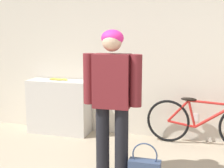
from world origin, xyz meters
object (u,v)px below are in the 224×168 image
(bicycle, at_px, (204,123))
(handbag, at_px, (145,168))
(banana, at_px, (59,79))
(person, at_px, (112,92))

(bicycle, height_order, handbag, bicycle)
(bicycle, height_order, banana, banana)
(person, height_order, handbag, person)
(banana, relative_size, handbag, 0.79)
(bicycle, distance_m, handbag, 1.38)
(bicycle, relative_size, banana, 4.95)
(person, xyz_separation_m, banana, (-1.20, 1.19, -0.09))
(handbag, bearing_deg, banana, 142.54)
(person, relative_size, banana, 4.95)
(person, height_order, bicycle, person)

